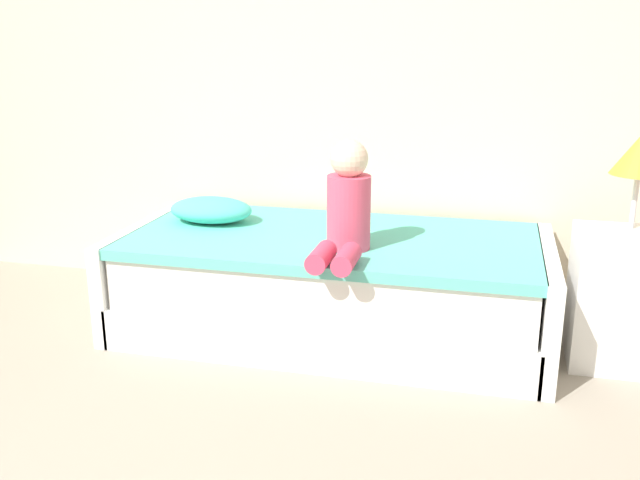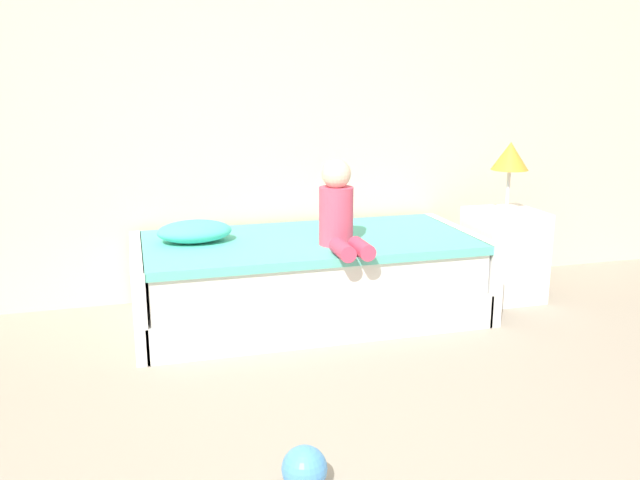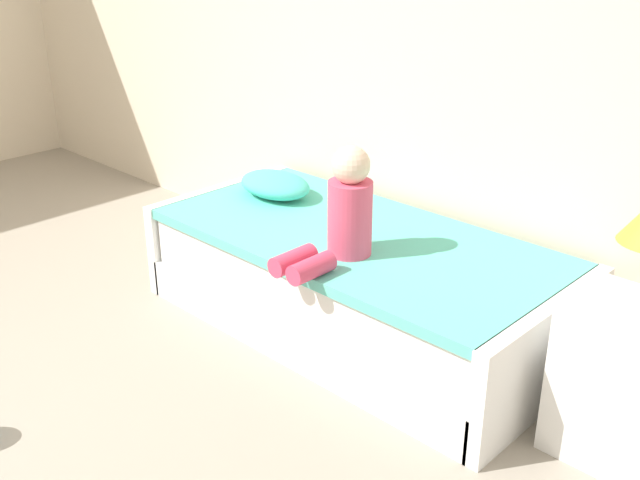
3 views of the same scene
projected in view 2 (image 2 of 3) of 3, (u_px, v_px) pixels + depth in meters
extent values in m
cube|color=beige|center=(215.00, 78.00, 4.29)|extent=(7.20, 0.10, 2.90)
cube|color=white|center=(309.00, 301.00, 4.17)|extent=(2.00, 1.00, 0.20)
cube|color=white|center=(309.00, 266.00, 4.12)|extent=(1.94, 0.94, 0.25)
cube|color=#59C6B2|center=(309.00, 242.00, 4.08)|extent=(1.98, 0.98, 0.05)
cube|color=white|center=(139.00, 292.00, 3.86)|extent=(0.07, 1.00, 0.50)
cube|color=white|center=(458.00, 265.00, 4.40)|extent=(0.07, 1.00, 0.50)
cube|color=white|center=(504.00, 254.00, 4.48)|extent=(0.44, 0.44, 0.60)
cylinder|color=silver|center=(507.00, 208.00, 4.40)|extent=(0.15, 0.15, 0.03)
cylinder|color=silver|center=(508.00, 188.00, 4.37)|extent=(0.02, 0.02, 0.24)
cone|color=#F29E33|center=(510.00, 156.00, 4.32)|extent=(0.24, 0.24, 0.18)
cylinder|color=#E04C6B|center=(336.00, 216.00, 3.90)|extent=(0.20, 0.20, 0.34)
sphere|color=beige|center=(336.00, 174.00, 3.84)|extent=(0.17, 0.17, 0.17)
cylinder|color=#D83F60|center=(343.00, 250.00, 3.63)|extent=(0.09, 0.22, 0.09)
cylinder|color=#D83F60|center=(362.00, 249.00, 3.66)|extent=(0.09, 0.22, 0.09)
ellipsoid|color=#4CCCBC|center=(195.00, 231.00, 3.97)|extent=(0.44, 0.30, 0.13)
sphere|color=#4C99E5|center=(304.00, 469.00, 2.42)|extent=(0.17, 0.17, 0.17)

